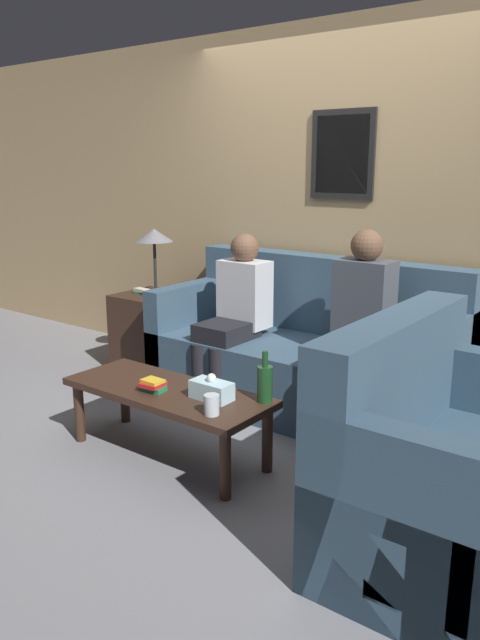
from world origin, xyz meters
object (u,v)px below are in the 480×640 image
at_px(couch_main, 305,358).
at_px(person_right, 354,327).
at_px(couch_side, 452,479).
at_px(wine_bottle, 265,383).
at_px(teddy_bear, 322,468).
at_px(coffee_table, 168,398).
at_px(person_left, 235,311).
at_px(drinking_glass, 212,405).

height_order(couch_main, person_right, person_right).
distance_m(couch_main, couch_side, 1.76).
bearing_deg(wine_bottle, teddy_bear, -5.42).
relative_size(couch_main, coffee_table, 1.67).
bearing_deg(person_right, teddy_bear, -72.45).
distance_m(coffee_table, teddy_bear, 0.96).
xyz_separation_m(coffee_table, teddy_bear, (0.93, 0.14, -0.20)).
xyz_separation_m(couch_main, person_left, (-0.46, -0.20, 0.30)).
bearing_deg(coffee_table, person_left, 104.26).
distance_m(couch_side, teddy_bear, 0.71).
xyz_separation_m(drinking_glass, person_right, (0.24, 1.06, 0.22)).
relative_size(coffee_table, person_left, 1.06).
height_order(couch_main, coffee_table, couch_main).
height_order(wine_bottle, drinking_glass, wine_bottle).
height_order(coffee_table, wine_bottle, wine_bottle).
bearing_deg(couch_main, couch_side, -38.05).
bearing_deg(coffee_table, person_right, 53.70).
relative_size(person_right, teddy_bear, 3.69).
height_order(drinking_glass, person_left, person_left).
relative_size(drinking_glass, teddy_bear, 0.31).
bearing_deg(person_left, wine_bottle, -43.96).
height_order(coffee_table, person_right, person_right).
bearing_deg(couch_main, person_right, -24.07).
xyz_separation_m(wine_bottle, person_right, (0.13, 0.75, 0.17)).
distance_m(couch_main, coffee_table, 1.15).
relative_size(person_left, person_right, 0.93).
xyz_separation_m(person_right, teddy_bear, (0.25, -0.79, -0.53)).
bearing_deg(person_right, wine_bottle, -99.88).
distance_m(drinking_glass, teddy_bear, 0.64).
relative_size(couch_main, wine_bottle, 7.44).
bearing_deg(couch_side, person_left, 64.32).
relative_size(couch_side, person_right, 0.99).
height_order(wine_bottle, teddy_bear, wine_bottle).
distance_m(wine_bottle, drinking_glass, 0.33).
height_order(couch_side, person_right, person_right).
xyz_separation_m(person_left, person_right, (0.92, -0.01, 0.03)).
distance_m(person_right, teddy_bear, 0.98).
distance_m(couch_side, drinking_glass, 1.19).
relative_size(couch_main, teddy_bear, 6.10).
xyz_separation_m(drinking_glass, teddy_bear, (0.49, 0.27, -0.31)).
bearing_deg(wine_bottle, couch_side, -6.89).
distance_m(couch_side, coffee_table, 1.61).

